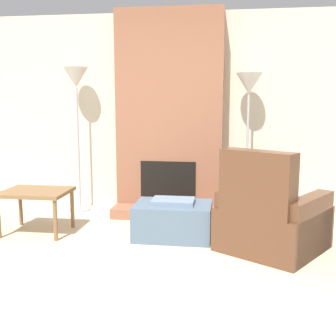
# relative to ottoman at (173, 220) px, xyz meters

# --- Properties ---
(ground_plane) EXTENTS (24.00, 24.00, 0.00)m
(ground_plane) POSITION_rel_ottoman_xyz_m (-0.19, -1.39, -0.19)
(ground_plane) COLOR beige
(wall_back) EXTENTS (7.37, 0.06, 2.60)m
(wall_back) POSITION_rel_ottoman_xyz_m (-0.19, 1.29, 1.11)
(wall_back) COLOR beige
(wall_back) RESTS_ON ground_plane
(fireplace) EXTENTS (1.37, 0.70, 2.60)m
(fireplace) POSITION_rel_ottoman_xyz_m (-0.19, 1.08, 1.04)
(fireplace) COLOR #935B42
(fireplace) RESTS_ON ground_plane
(ottoman) EXTENTS (0.82, 0.58, 0.42)m
(ottoman) POSITION_rel_ottoman_xyz_m (0.00, 0.00, 0.00)
(ottoman) COLOR slate
(ottoman) RESTS_ON ground_plane
(armchair) EXTENTS (1.22, 1.23, 1.02)m
(armchair) POSITION_rel_ottoman_xyz_m (0.99, -0.28, 0.10)
(armchair) COLOR brown
(armchair) RESTS_ON ground_plane
(side_table) EXTENTS (0.72, 0.57, 0.48)m
(side_table) POSITION_rel_ottoman_xyz_m (-1.53, -0.05, 0.23)
(side_table) COLOR brown
(side_table) RESTS_ON ground_plane
(floor_lamp_left) EXTENTS (0.32, 0.32, 1.89)m
(floor_lamp_left) POSITION_rel_ottoman_xyz_m (-1.40, 0.97, 1.43)
(floor_lamp_left) COLOR #ADADB2
(floor_lamp_left) RESTS_ON ground_plane
(floor_lamp_right) EXTENTS (0.32, 0.32, 1.80)m
(floor_lamp_right) POSITION_rel_ottoman_xyz_m (0.81, 0.97, 1.35)
(floor_lamp_right) COLOR #ADADB2
(floor_lamp_right) RESTS_ON ground_plane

